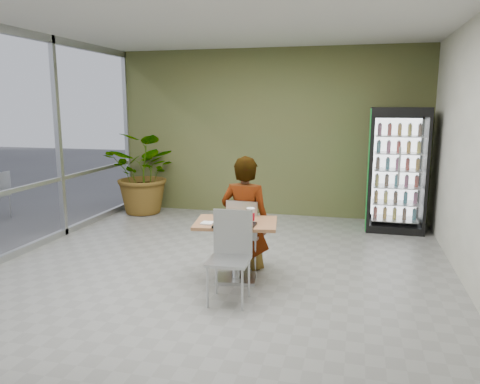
{
  "coord_description": "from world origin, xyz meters",
  "views": [
    {
      "loc": [
        1.69,
        -5.46,
        2.14
      ],
      "look_at": [
        0.2,
        0.46,
        1.0
      ],
      "focal_mm": 35.0,
      "sensor_mm": 36.0,
      "label": 1
    }
  ],
  "objects_px": {
    "beverage_fridge": "(397,170)",
    "chair_far": "(244,229)",
    "dining_table": "(236,238)",
    "potted_plant": "(146,173)",
    "chair_near": "(231,248)",
    "cafeteria_tray": "(235,225)",
    "soda_cup": "(251,216)",
    "seated_woman": "(245,224)"
  },
  "relations": [
    {
      "from": "chair_near",
      "to": "beverage_fridge",
      "type": "xyz_separation_m",
      "value": [
        1.98,
        3.53,
        0.47
      ]
    },
    {
      "from": "chair_far",
      "to": "cafeteria_tray",
      "type": "height_order",
      "value": "chair_far"
    },
    {
      "from": "chair_near",
      "to": "seated_woman",
      "type": "relative_size",
      "value": 0.55
    },
    {
      "from": "cafeteria_tray",
      "to": "potted_plant",
      "type": "distance_m",
      "value": 4.28
    },
    {
      "from": "dining_table",
      "to": "potted_plant",
      "type": "distance_m",
      "value": 4.1
    },
    {
      "from": "dining_table",
      "to": "cafeteria_tray",
      "type": "height_order",
      "value": "cafeteria_tray"
    },
    {
      "from": "cafeteria_tray",
      "to": "chair_far",
      "type": "bearing_deg",
      "value": 94.11
    },
    {
      "from": "seated_woman",
      "to": "soda_cup",
      "type": "distance_m",
      "value": 0.58
    },
    {
      "from": "cafeteria_tray",
      "to": "beverage_fridge",
      "type": "height_order",
      "value": "beverage_fridge"
    },
    {
      "from": "chair_near",
      "to": "dining_table",
      "type": "bearing_deg",
      "value": 96.26
    },
    {
      "from": "beverage_fridge",
      "to": "potted_plant",
      "type": "height_order",
      "value": "beverage_fridge"
    },
    {
      "from": "chair_far",
      "to": "seated_woman",
      "type": "relative_size",
      "value": 0.52
    },
    {
      "from": "cafeteria_tray",
      "to": "soda_cup",
      "type": "bearing_deg",
      "value": 54.41
    },
    {
      "from": "dining_table",
      "to": "chair_near",
      "type": "height_order",
      "value": "chair_near"
    },
    {
      "from": "chair_near",
      "to": "beverage_fridge",
      "type": "bearing_deg",
      "value": 58.42
    },
    {
      "from": "seated_woman",
      "to": "beverage_fridge",
      "type": "relative_size",
      "value": 0.86
    },
    {
      "from": "seated_woman",
      "to": "potted_plant",
      "type": "height_order",
      "value": "potted_plant"
    },
    {
      "from": "seated_woman",
      "to": "potted_plant",
      "type": "bearing_deg",
      "value": -41.38
    },
    {
      "from": "beverage_fridge",
      "to": "potted_plant",
      "type": "xyz_separation_m",
      "value": [
        -4.71,
        0.12,
        -0.24
      ]
    },
    {
      "from": "dining_table",
      "to": "chair_far",
      "type": "bearing_deg",
      "value": 90.62
    },
    {
      "from": "chair_far",
      "to": "cafeteria_tray",
      "type": "relative_size",
      "value": 2.05
    },
    {
      "from": "chair_far",
      "to": "chair_near",
      "type": "bearing_deg",
      "value": 98.47
    },
    {
      "from": "dining_table",
      "to": "chair_far",
      "type": "xyz_separation_m",
      "value": [
        -0.0,
        0.43,
        0.01
      ]
    },
    {
      "from": "dining_table",
      "to": "cafeteria_tray",
      "type": "relative_size",
      "value": 2.34
    },
    {
      "from": "soda_cup",
      "to": "cafeteria_tray",
      "type": "bearing_deg",
      "value": -125.59
    },
    {
      "from": "dining_table",
      "to": "potted_plant",
      "type": "height_order",
      "value": "potted_plant"
    },
    {
      "from": "dining_table",
      "to": "soda_cup",
      "type": "xyz_separation_m",
      "value": [
        0.19,
        -0.02,
        0.3
      ]
    },
    {
      "from": "dining_table",
      "to": "chair_near",
      "type": "distance_m",
      "value": 0.55
    },
    {
      "from": "chair_near",
      "to": "potted_plant",
      "type": "distance_m",
      "value": 4.57
    },
    {
      "from": "beverage_fridge",
      "to": "dining_table",
      "type": "bearing_deg",
      "value": -124.01
    },
    {
      "from": "beverage_fridge",
      "to": "chair_far",
      "type": "bearing_deg",
      "value": -128.32
    },
    {
      "from": "dining_table",
      "to": "soda_cup",
      "type": "height_order",
      "value": "soda_cup"
    },
    {
      "from": "dining_table",
      "to": "potted_plant",
      "type": "xyz_separation_m",
      "value": [
        -2.66,
        3.11,
        0.27
      ]
    },
    {
      "from": "chair_near",
      "to": "seated_woman",
      "type": "xyz_separation_m",
      "value": [
        -0.08,
        1.02,
        0.02
      ]
    },
    {
      "from": "dining_table",
      "to": "soda_cup",
      "type": "bearing_deg",
      "value": -5.66
    },
    {
      "from": "chair_far",
      "to": "chair_near",
      "type": "relative_size",
      "value": 0.94
    },
    {
      "from": "beverage_fridge",
      "to": "chair_near",
      "type": "bearing_deg",
      "value": -118.66
    },
    {
      "from": "seated_woman",
      "to": "cafeteria_tray",
      "type": "height_order",
      "value": "seated_woman"
    },
    {
      "from": "soda_cup",
      "to": "cafeteria_tray",
      "type": "distance_m",
      "value": 0.26
    },
    {
      "from": "soda_cup",
      "to": "chair_far",
      "type": "bearing_deg",
      "value": 113.12
    },
    {
      "from": "chair_far",
      "to": "seated_woman",
      "type": "bearing_deg",
      "value": -93.45
    },
    {
      "from": "chair_near",
      "to": "soda_cup",
      "type": "distance_m",
      "value": 0.59
    }
  ]
}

